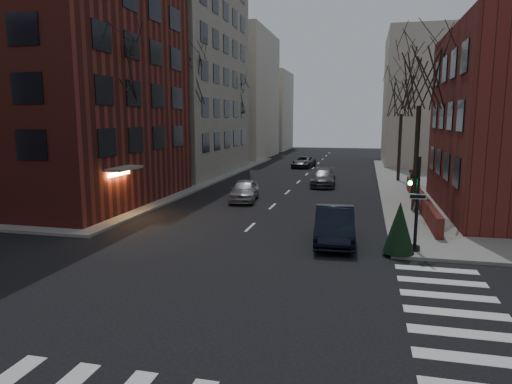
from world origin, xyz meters
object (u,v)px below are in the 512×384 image
Objects in this scene: tree_right_b at (402,97)px; sandwich_board at (418,205)px; evergreen_shrub at (399,227)px; tree_left_b at (189,80)px; car_lane_silver at (244,190)px; traffic_signal at (415,210)px; car_lane_far at (303,162)px; parked_sedan at (335,225)px; streetlamp_far at (245,131)px; streetlamp_near at (178,138)px; tree_right_a at (421,78)px; tree_left_c at (235,98)px; car_lane_gray at (323,178)px; tree_left_a at (113,71)px.

sandwich_board is at bearing -89.07° from tree_right_b.
tree_right_b reaches higher than evergreen_shrub.
tree_left_b reaches higher than car_lane_silver.
tree_right_b is 10.28× the size of sandwich_board.
traffic_signal is 34.64m from car_lane_far.
streetlamp_far is at bearing 108.00° from parked_sedan.
streetlamp_near reaches higher than car_lane_far.
tree_right_a is at bearing 58.27° from parked_sedan.
tree_left_c reaches higher than evergreen_shrub.
parked_sedan is 1.01× the size of car_lane_gray.
tree_right_a is at bearing 81.03° from evergreen_shrub.
car_lane_gray is (-5.52, 18.93, -1.19)m from traffic_signal.
parked_sedan reaches higher than car_lane_silver.
streetlamp_far reaches higher than traffic_signal.
streetlamp_near is at bearing 141.13° from traffic_signal.
tree_right_a is at bearing -14.84° from car_lane_silver.
sandwich_board is 0.41× the size of evergreen_shrub.
sandwich_board is at bearing 82.72° from traffic_signal.
parked_sedan is 11.76m from car_lane_silver.
tree_left_a is at bearing 161.14° from evergreen_shrub.
sandwich_board is (17.83, 3.58, -7.87)m from tree_left_a.
sandwich_board is (1.10, 8.58, -1.31)m from traffic_signal.
car_lane_silver is at bearing -131.76° from tree_right_b.
tree_left_b is 2.18× the size of car_lane_gray.
evergreen_shrub is (2.76, -1.50, 0.41)m from parked_sedan.
evergreen_shrub is at bearing -142.18° from traffic_signal.
tree_left_b is at bearing -108.20° from car_lane_far.
tree_right_a is at bearing -24.44° from tree_left_b.
evergreen_shrub is (15.50, -33.50, -3.00)m from streetlamp_far.
car_lane_gray is 20.03m from evergreen_shrub.
streetlamp_far is 1.27× the size of car_lane_gray.
sandwich_board is at bearing -60.90° from car_lane_far.
car_lane_silver is (6.48, 5.55, -7.73)m from tree_left_a.
tree_right_b is 1.96× the size of car_lane_far.
tree_right_b is (17.60, -8.00, -0.44)m from tree_left_c.
streetlamp_far is (-17.00, 24.00, -3.79)m from tree_right_a.
tree_left_a is 2.05× the size of parked_sedan.
tree_left_b is 14.03m from tree_left_c.
tree_left_c is 1.96× the size of car_lane_gray.
tree_left_c is at bearing 117.07° from evergreen_shrub.
tree_left_a reaches higher than sandwich_board.
car_lane_gray is 12.28m from sandwich_board.
tree_right_b is 16.03m from sandwich_board.
car_lane_silver is at bearing 122.00° from parked_sedan.
tree_left_c is at bearing 91.91° from streetlamp_near.
parked_sedan is at bearing -118.01° from tree_right_a.
tree_left_b is 2.16× the size of parked_sedan.
evergreen_shrub is (9.62, -11.05, 0.49)m from car_lane_silver.
evergreen_shrub reaches higher than parked_sedan.
car_lane_far is (1.12, 22.84, -0.09)m from car_lane_silver.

